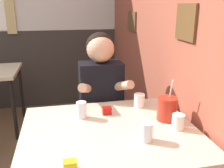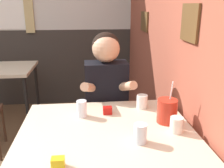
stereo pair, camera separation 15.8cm
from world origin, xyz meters
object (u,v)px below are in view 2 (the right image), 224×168
object	(u,v)px
person_seated	(106,103)
cocktail_pitcher	(167,111)
background_table	(5,75)
main_table	(107,139)

from	to	relation	value
person_seated	cocktail_pitcher	world-z (taller)	person_seated
background_table	cocktail_pitcher	bearing A→B (deg)	-47.76
background_table	person_seated	size ratio (longest dim) A/B	0.59
person_seated	cocktail_pitcher	distance (m)	0.64
background_table	person_seated	bearing A→B (deg)	-43.72
cocktail_pitcher	background_table	bearing A→B (deg)	132.24
main_table	person_seated	world-z (taller)	person_seated
background_table	cocktail_pitcher	xyz separation A→B (m)	(1.45, -1.60, 0.17)
main_table	cocktail_pitcher	distance (m)	0.41
main_table	person_seated	bearing A→B (deg)	85.40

